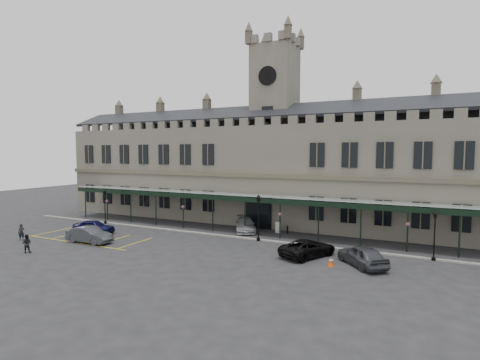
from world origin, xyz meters
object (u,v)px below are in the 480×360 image
at_px(station_building, 274,171).
at_px(car_left_a, 94,227).
at_px(person_a, 21,232).
at_px(lamp_post_left, 105,203).
at_px(traffic_cone, 331,262).
at_px(car_right_a, 362,255).
at_px(lamp_post_mid, 258,213).
at_px(lamp_post_right, 435,231).
at_px(sign_board, 278,228).
at_px(car_van, 308,248).
at_px(car_left_b, 89,235).
at_px(clock_tower, 275,119).
at_px(car_taxi, 245,225).
at_px(person_b, 27,243).

xyz_separation_m(station_building, car_left_a, (-15.00, -15.56, -5.71)).
distance_m(station_building, person_a, 28.99).
bearing_deg(lamp_post_left, car_left_a, -55.52).
xyz_separation_m(lamp_post_left, traffic_cone, (29.16, -5.16, -2.20)).
xyz_separation_m(station_building, car_right_a, (13.00, -14.71, -5.63)).
height_order(lamp_post_mid, car_right_a, lamp_post_mid).
bearing_deg(lamp_post_left, person_a, -94.95).
height_order(lamp_post_mid, lamp_post_right, lamp_post_mid).
height_order(sign_board, person_a, person_a).
xyz_separation_m(lamp_post_left, car_van, (26.78, -3.25, -1.83)).
xyz_separation_m(car_left_b, car_right_a, (25.16, 4.01, 0.04)).
bearing_deg(clock_tower, car_taxi, -95.51).
bearing_deg(car_van, clock_tower, -32.74).
distance_m(lamp_post_left, car_left_b, 10.23).
relative_size(car_taxi, car_right_a, 1.06).
height_order(clock_tower, car_left_a, clock_tower).
distance_m(station_building, traffic_cone, 20.19).
xyz_separation_m(lamp_post_right, sign_board, (-15.16, 4.30, -1.88)).
relative_size(station_building, person_b, 36.25).
bearing_deg(lamp_post_right, lamp_post_left, -179.84).
bearing_deg(car_taxi, car_van, -65.15).
bearing_deg(sign_board, car_van, -37.88).
relative_size(clock_tower, lamp_post_left, 5.71).
bearing_deg(car_van, lamp_post_right, -134.53).
distance_m(lamp_post_left, sign_board, 21.77).
xyz_separation_m(lamp_post_left, person_b, (4.08, -13.06, -1.75)).
bearing_deg(station_building, car_left_b, -123.02).
xyz_separation_m(car_van, person_b, (-22.69, -9.81, 0.09)).
xyz_separation_m(person_a, person_b, (4.97, -2.82, 0.00)).
height_order(lamp_post_right, sign_board, lamp_post_right).
bearing_deg(car_left_b, traffic_cone, -84.69).
xyz_separation_m(station_building, clock_tower, (0.00, 0.09, 6.64)).
height_order(lamp_post_left, lamp_post_mid, lamp_post_mid).
xyz_separation_m(station_building, lamp_post_mid, (2.42, -10.66, -3.68)).
relative_size(lamp_post_right, sign_board, 3.45).
bearing_deg(car_left_b, car_taxi, -46.38).
distance_m(traffic_cone, car_left_b, 23.19).
bearing_deg(car_right_a, traffic_cone, -12.10).
relative_size(lamp_post_mid, car_right_a, 0.96).
bearing_deg(car_van, lamp_post_mid, -2.61).
bearing_deg(lamp_post_left, lamp_post_mid, 0.22).
height_order(clock_tower, lamp_post_left, clock_tower).
bearing_deg(car_left_b, station_building, -34.69).
distance_m(lamp_post_right, sign_board, 15.87).
height_order(traffic_cone, car_van, car_van).
distance_m(lamp_post_left, car_right_a, 31.61).
bearing_deg(lamp_post_mid, lamp_post_right, 0.08).
bearing_deg(person_a, person_b, -66.53).
bearing_deg(lamp_post_left, car_taxi, 11.56).
height_order(traffic_cone, sign_board, sign_board).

